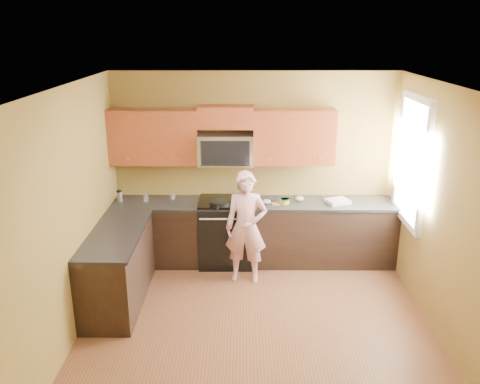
{
  "coord_description": "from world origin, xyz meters",
  "views": [
    {
      "loc": [
        -0.17,
        -4.86,
        3.26
      ],
      "look_at": [
        -0.2,
        1.3,
        1.2
      ],
      "focal_mm": 36.99,
      "sensor_mm": 36.0,
      "label": 1
    }
  ],
  "objects_px": {
    "stove": "(226,232)",
    "microwave": "(226,164)",
    "woman": "(246,228)",
    "travel_mug": "(120,201)",
    "butter_tub": "(285,204)",
    "frying_pan": "(219,205)"
  },
  "relations": [
    {
      "from": "butter_tub",
      "to": "travel_mug",
      "type": "relative_size",
      "value": 0.79
    },
    {
      "from": "woman",
      "to": "butter_tub",
      "type": "distance_m",
      "value": 0.74
    },
    {
      "from": "travel_mug",
      "to": "stove",
      "type": "bearing_deg",
      "value": -1.21
    },
    {
      "from": "woman",
      "to": "frying_pan",
      "type": "height_order",
      "value": "woman"
    },
    {
      "from": "woman",
      "to": "stove",
      "type": "bearing_deg",
      "value": 124.93
    },
    {
      "from": "frying_pan",
      "to": "stove",
      "type": "bearing_deg",
      "value": 68.69
    },
    {
      "from": "stove",
      "to": "woman",
      "type": "distance_m",
      "value": 0.66
    },
    {
      "from": "microwave",
      "to": "woman",
      "type": "height_order",
      "value": "microwave"
    },
    {
      "from": "butter_tub",
      "to": "woman",
      "type": "bearing_deg",
      "value": -138.55
    },
    {
      "from": "woman",
      "to": "frying_pan",
      "type": "bearing_deg",
      "value": 144.37
    },
    {
      "from": "stove",
      "to": "microwave",
      "type": "xyz_separation_m",
      "value": [
        0.0,
        0.12,
        0.97
      ]
    },
    {
      "from": "butter_tub",
      "to": "stove",
      "type": "bearing_deg",
      "value": 176.95
    },
    {
      "from": "travel_mug",
      "to": "butter_tub",
      "type": "bearing_deg",
      "value": -1.86
    },
    {
      "from": "stove",
      "to": "butter_tub",
      "type": "bearing_deg",
      "value": -3.05
    },
    {
      "from": "stove",
      "to": "frying_pan",
      "type": "bearing_deg",
      "value": -114.06
    },
    {
      "from": "microwave",
      "to": "frying_pan",
      "type": "height_order",
      "value": "microwave"
    },
    {
      "from": "woman",
      "to": "frying_pan",
      "type": "xyz_separation_m",
      "value": [
        -0.37,
        0.33,
        0.19
      ]
    },
    {
      "from": "stove",
      "to": "travel_mug",
      "type": "distance_m",
      "value": 1.56
    },
    {
      "from": "microwave",
      "to": "stove",
      "type": "bearing_deg",
      "value": -90.0
    },
    {
      "from": "woman",
      "to": "travel_mug",
      "type": "relative_size",
      "value": 9.29
    },
    {
      "from": "stove",
      "to": "woman",
      "type": "relative_size",
      "value": 0.63
    },
    {
      "from": "stove",
      "to": "woman",
      "type": "height_order",
      "value": "woman"
    }
  ]
}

